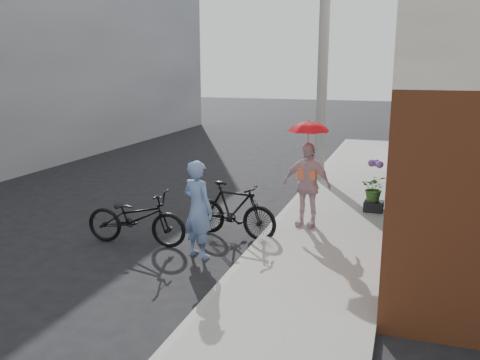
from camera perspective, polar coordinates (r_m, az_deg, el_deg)
The scene contains 11 objects.
ground at distance 9.26m, azimuth -4.45°, elevation -7.86°, with size 80.00×80.00×0.00m, color black.
sidewalk at distance 10.55m, azimuth 10.49°, elevation -5.07°, with size 2.20×24.00×0.12m, color gray.
curb at distance 10.76m, azimuth 4.34°, elevation -4.53°, with size 0.12×24.00×0.12m, color #9E9E99.
utility_pole at distance 14.15m, azimuth 9.32°, elevation 13.65°, with size 0.28×0.28×7.00m, color #9E9E99.
officer at distance 8.71m, azimuth -4.75°, elevation -3.30°, with size 0.62×0.41×1.71m, color #6A87BD.
bike_left at distance 9.57m, azimuth -11.59°, elevation -4.18°, with size 0.68×1.94×1.02m, color black.
bike_right at distance 9.76m, azimuth -0.73°, elevation -3.39°, with size 0.51×1.79×1.08m, color black.
kimono_woman at distance 10.07m, azimuth 7.50°, elevation -0.50°, with size 0.98×0.41×1.68m, color beige.
parasol at distance 9.87m, azimuth 7.71°, elevation 6.20°, with size 0.78×0.78×0.69m, color red.
planter at distance 11.54m, azimuth 14.76°, elevation -2.86°, with size 0.40×0.40×0.21m, color black.
potted_plant at distance 11.44m, azimuth 14.88°, elevation -0.89°, with size 0.54×0.47×0.60m, color #396227.
Camera 1 is at (3.40, -7.96, 3.28)m, focal length 38.00 mm.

